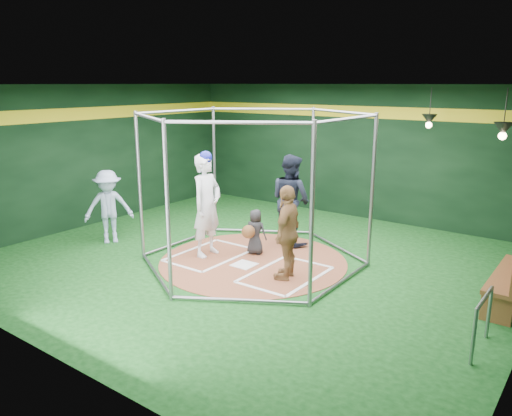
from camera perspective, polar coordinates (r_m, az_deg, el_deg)
The scene contains 14 objects.
room_shell at distance 9.75m, azimuth -0.32°, elevation 3.62°, with size 10.10×9.10×3.53m.
clay_disc at distance 10.21m, azimuth -0.33°, elevation -6.08°, with size 3.80×3.80×0.01m, color brown.
home_plate at distance 9.98m, azimuth -1.36°, elevation -6.49°, with size 0.43×0.43×0.01m, color white.
batter_box_left at distance 10.59m, azimuth -5.30°, elevation -5.32°, with size 1.17×1.77×0.01m.
batter_box_right at distance 9.51m, azimuth 3.41°, elevation -7.59°, with size 1.17×1.77×0.01m.
batting_cage at distance 9.80m, azimuth -0.35°, elevation 2.15°, with size 4.05×4.67×3.00m.
pendant_lamp_near at distance 11.86m, azimuth 19.18°, elevation 9.53°, with size 0.34×0.34×0.90m.
pendant_lamp_far at distance 9.88m, azimuth 26.41°, elevation 8.09°, with size 0.34×0.34×0.90m.
batter_figure at distance 10.31m, azimuth -5.65°, elevation 0.38°, with size 0.54×0.80×2.19m.
visitor_leopard at distance 9.10m, azimuth 3.62°, elevation -2.79°, with size 1.03×0.43×1.75m, color tan.
catcher_figure at distance 10.46m, azimuth -0.17°, elevation -2.72°, with size 0.52×0.59×0.96m.
umpire at distance 11.08m, azimuth 3.98°, elevation 0.98°, with size 0.98×0.76×2.01m, color black.
bystander_blue at distance 11.67m, azimuth -16.50°, elevation 0.13°, with size 1.07×0.62×1.66m, color #99AACA.
steel_railing at distance 7.44m, azimuth 24.50°, elevation -11.04°, with size 0.05×0.92×0.79m.
Camera 1 is at (5.71, -7.70, 3.53)m, focal length 35.00 mm.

